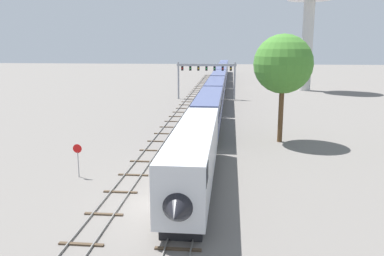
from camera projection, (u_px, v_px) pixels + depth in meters
ground_plane at (161, 205)px, 27.53m from camera, size 400.00×400.00×0.00m
track_main at (218, 96)px, 85.70m from camera, size 2.60×200.00×0.16m
track_near at (182, 110)px, 66.77m from camera, size 2.60×160.00×0.16m
passenger_train at (219, 81)px, 90.69m from camera, size 3.04×143.88×4.80m
signal_gantry at (206, 72)px, 79.43m from camera, size 12.10×0.49×7.56m
stop_sign at (78, 156)px, 32.94m from camera, size 0.76×0.08×2.88m
trackside_tree_left at (283, 64)px, 43.55m from camera, size 6.60×6.60×12.22m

